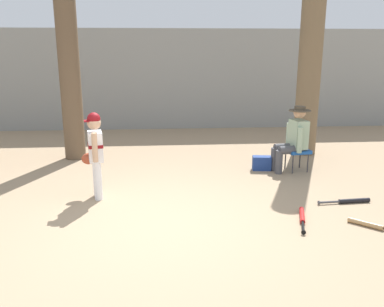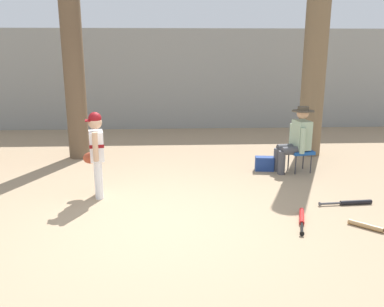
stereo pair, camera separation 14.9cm
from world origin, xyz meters
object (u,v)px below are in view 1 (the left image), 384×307
(young_ballplayer, at_px, (95,150))
(seated_spectator, at_px, (293,137))
(handbag_beside_stool, at_px, (262,163))
(folding_stool, at_px, (297,151))
(tree_near_player, at_px, (68,46))
(tree_behind_spectator, at_px, (310,68))
(bat_black_composite, at_px, (350,201))
(bat_wood_tan, at_px, (370,225))
(bat_red_barrel, at_px, (302,217))

(young_ballplayer, height_order, seated_spectator, young_ballplayer)
(handbag_beside_stool, bearing_deg, folding_stool, -7.75)
(young_ballplayer, relative_size, seated_spectator, 1.09)
(tree_near_player, distance_m, tree_behind_spectator, 4.88)
(tree_near_player, xyz_separation_m, bat_black_composite, (4.53, -2.91, -2.21))
(folding_stool, relative_size, bat_black_composite, 0.57)
(tree_behind_spectator, height_order, bat_wood_tan, tree_behind_spectator)
(bat_black_composite, bearing_deg, tree_behind_spectator, 83.58)
(tree_near_player, relative_size, seated_spectator, 4.26)
(seated_spectator, bearing_deg, bat_black_composite, -77.83)
(bat_red_barrel, bearing_deg, bat_black_composite, 29.82)
(bat_black_composite, bearing_deg, folding_stool, 98.83)
(tree_behind_spectator, relative_size, bat_wood_tan, 7.42)
(bat_black_composite, bearing_deg, tree_near_player, 147.33)
(bat_wood_tan, bearing_deg, seated_spectator, 95.25)
(handbag_beside_stool, relative_size, bat_black_composite, 0.43)
(tree_near_player, height_order, handbag_beside_stool, tree_near_player)
(young_ballplayer, relative_size, bat_wood_tan, 2.30)
(handbag_beside_stool, distance_m, bat_black_composite, 1.97)
(seated_spectator, xyz_separation_m, handbag_beside_stool, (-0.53, 0.10, -0.51))
(young_ballplayer, height_order, bat_red_barrel, young_ballplayer)
(handbag_beside_stool, bearing_deg, bat_wood_tan, -73.57)
(tree_behind_spectator, height_order, young_ballplayer, tree_behind_spectator)
(folding_stool, distance_m, bat_red_barrel, 2.30)
(folding_stool, height_order, seated_spectator, seated_spectator)
(tree_near_player, relative_size, folding_stool, 11.20)
(tree_near_player, xyz_separation_m, young_ballplayer, (0.80, -2.38, -1.50))
(seated_spectator, height_order, handbag_beside_stool, seated_spectator)
(folding_stool, relative_size, bat_red_barrel, 0.60)
(bat_red_barrel, xyz_separation_m, bat_black_composite, (0.90, 0.52, 0.00))
(seated_spectator, bearing_deg, handbag_beside_stool, 169.27)
(young_ballplayer, xyz_separation_m, bat_red_barrel, (2.83, -1.05, -0.71))
(bat_red_barrel, distance_m, bat_black_composite, 1.04)
(tree_behind_spectator, bearing_deg, bat_red_barrel, -109.64)
(seated_spectator, relative_size, bat_red_barrel, 1.58)
(bat_wood_tan, bearing_deg, handbag_beside_stool, 106.43)
(bat_black_composite, bearing_deg, young_ballplayer, 171.90)
(tree_near_player, bearing_deg, bat_black_composite, -32.67)
(bat_wood_tan, bearing_deg, bat_black_composite, 81.13)
(tree_behind_spectator, bearing_deg, bat_black_composite, -96.42)
(folding_stool, bearing_deg, bat_black_composite, -81.17)
(bat_wood_tan, height_order, bat_red_barrel, same)
(tree_near_player, bearing_deg, handbag_beside_stool, -17.54)
(folding_stool, bearing_deg, young_ballplayer, -161.85)
(tree_near_player, distance_m, seated_spectator, 4.64)
(tree_near_player, xyz_separation_m, folding_stool, (4.27, -1.24, -1.88))
(folding_stool, distance_m, seated_spectator, 0.29)
(bat_red_barrel, bearing_deg, tree_near_player, 136.69)
(tree_behind_spectator, relative_size, seated_spectator, 3.50)
(handbag_beside_stool, relative_size, bat_red_barrel, 0.45)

